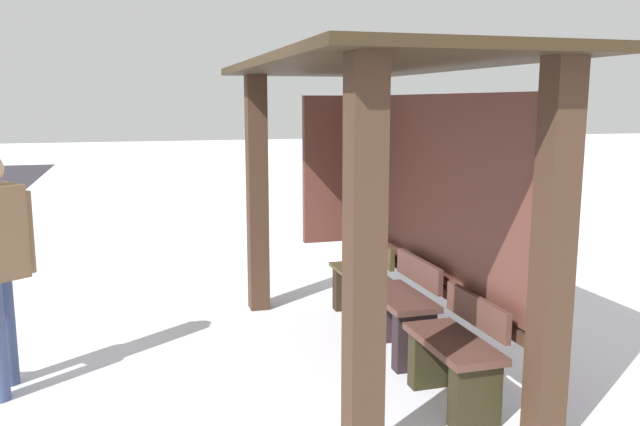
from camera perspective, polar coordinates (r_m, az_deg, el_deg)
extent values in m
plane|color=silver|center=(5.30, 4.03, -12.50)|extent=(60.00, 60.00, 0.00)
cube|color=#3E291C|center=(6.26, -5.50, 1.59)|extent=(0.19, 0.19, 2.25)
cube|color=#3E291C|center=(3.43, 3.88, -5.17)|extent=(0.19, 0.19, 2.25)
cube|color=#3E291C|center=(6.57, 4.34, 1.99)|extent=(0.19, 0.19, 2.25)
cube|color=#3E291C|center=(3.96, 19.64, -3.70)|extent=(0.19, 0.19, 2.25)
cube|color=#2F2314|center=(4.92, 4.35, 12.89)|extent=(3.54, 1.70, 0.06)
cube|color=brown|center=(5.18, 10.15, 2.25)|extent=(2.80, 0.08, 1.43)
cube|color=#3E291C|center=(5.33, 9.71, -6.05)|extent=(2.80, 0.06, 0.08)
cube|color=brown|center=(6.42, 1.26, 3.82)|extent=(0.08, 0.63, 1.43)
cube|color=#44391F|center=(6.06, 3.52, -5.23)|extent=(0.81, 0.36, 0.03)
cube|color=#44391F|center=(6.07, 4.96, -3.31)|extent=(0.77, 0.04, 0.20)
cube|color=black|center=(5.85, 4.51, -8.13)|extent=(0.12, 0.31, 0.42)
cube|color=black|center=(6.40, 2.57, -6.54)|extent=(0.12, 0.31, 0.42)
cube|color=#50322C|center=(5.24, 6.90, -7.30)|extent=(0.81, 0.37, 0.05)
cube|color=#50322C|center=(5.25, 8.61, -5.00)|extent=(0.77, 0.04, 0.20)
cube|color=black|center=(5.05, 8.22, -10.97)|extent=(0.12, 0.31, 0.45)
cube|color=black|center=(5.58, 5.61, -8.89)|extent=(0.12, 0.31, 0.45)
cube|color=#50322A|center=(4.47, 11.53, -11.04)|extent=(0.81, 0.37, 0.05)
cube|color=#50322A|center=(4.48, 13.51, -8.30)|extent=(0.77, 0.04, 0.20)
cube|color=black|center=(4.32, 13.37, -15.20)|extent=(0.12, 0.32, 0.41)
cube|color=black|center=(4.81, 9.71, -12.39)|extent=(0.12, 0.32, 0.41)
cylinder|color=#3F4F7B|center=(5.20, -25.76, -9.16)|extent=(0.20, 0.20, 0.81)
cylinder|color=#846345|center=(5.01, -24.21, -1.53)|extent=(0.13, 0.13, 0.58)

